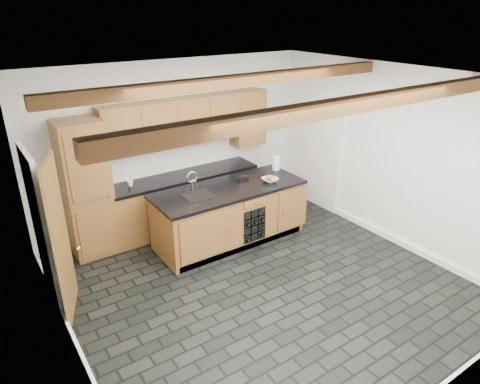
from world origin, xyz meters
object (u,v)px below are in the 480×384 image
object	(u,v)px
island	(230,214)
paper_towel	(276,163)
fruit_bowl	(270,180)
kitchen_scale	(242,178)

from	to	relation	value
island	paper_towel	distance (m)	1.28
fruit_bowl	paper_towel	xyz separation A→B (m)	(0.43, 0.38, 0.09)
island	kitchen_scale	xyz separation A→B (m)	(0.37, 0.19, 0.49)
fruit_bowl	paper_towel	distance (m)	0.58
island	kitchen_scale	world-z (taller)	kitchen_scale
island	kitchen_scale	bearing A→B (deg)	26.90
fruit_bowl	paper_towel	bearing A→B (deg)	41.64
kitchen_scale	fruit_bowl	bearing A→B (deg)	-54.28
kitchen_scale	fruit_bowl	xyz separation A→B (m)	(0.31, -0.34, 0.00)
island	fruit_bowl	xyz separation A→B (m)	(0.68, -0.15, 0.50)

